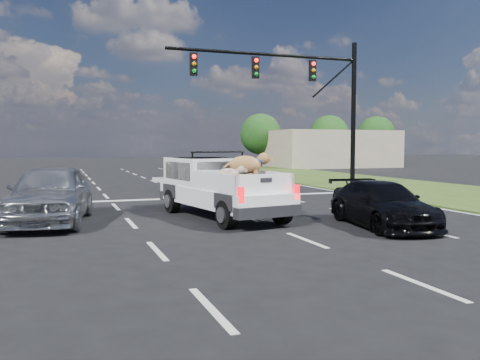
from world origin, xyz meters
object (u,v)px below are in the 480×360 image
Objects in this scene: silver_sedan at (50,194)px; pickup_truck at (219,186)px; traffic_signal at (308,90)px; black_coupe at (382,204)px.

pickup_truck is at bearing 4.61° from silver_sedan.
traffic_signal is at bearing 34.41° from pickup_truck.
pickup_truck is 4.89m from silver_sedan.
silver_sedan is 1.18× the size of black_coupe.
traffic_signal is 9.49m from pickup_truck.
traffic_signal is at bearing 36.31° from silver_sedan.
black_coupe is (8.49, -3.67, -0.23)m from silver_sedan.
silver_sedan is at bearing -152.67° from traffic_signal.
silver_sedan is at bearing 164.76° from black_coupe.
pickup_truck is (-6.21, -6.10, -3.77)m from traffic_signal.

